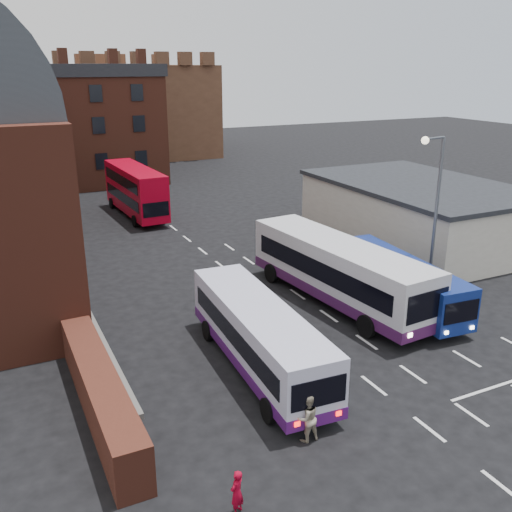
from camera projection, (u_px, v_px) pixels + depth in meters
name	position (u px, v px, depth m)	size (l,w,h in m)	color
ground	(362.00, 376.00, 23.53)	(180.00, 180.00, 0.00)	black
forecourt_wall	(100.00, 393.00, 20.71)	(1.20, 10.00, 1.80)	#602B1E
cream_building	(419.00, 211.00, 40.97)	(10.40, 16.40, 4.25)	beige
brick_terrace	(50.00, 133.00, 58.44)	(22.00, 10.00, 11.00)	brown
castle_keep	(120.00, 110.00, 80.28)	(22.00, 22.00, 12.00)	brown
bus_white_outbound	(259.00, 332.00, 23.65)	(3.07, 10.48, 2.83)	silver
bus_white_inbound	(339.00, 268.00, 30.14)	(3.95, 12.54, 3.37)	silver
bus_blue	(400.00, 279.00, 29.87)	(2.91, 9.54, 2.56)	navy
bus_red_double	(135.00, 190.00, 47.53)	(2.92, 10.33, 4.10)	#B2021A
street_lamp	(434.00, 202.00, 30.04)	(1.77, 0.57, 8.82)	slate
pedestrian_red	(237.00, 492.00, 16.18)	(0.52, 0.34, 1.42)	maroon
pedestrian_beige	(307.00, 418.00, 19.29)	(0.86, 0.67, 1.77)	#A29781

